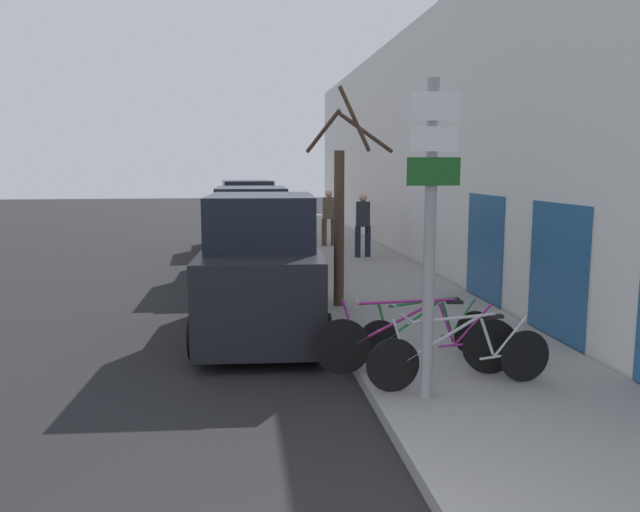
% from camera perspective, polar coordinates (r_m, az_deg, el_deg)
% --- Properties ---
extents(ground_plane, '(80.00, 80.00, 0.00)m').
position_cam_1_polar(ground_plane, '(14.69, -5.65, -2.46)').
color(ground_plane, black).
extents(sidewalk_curb, '(3.20, 32.00, 0.15)m').
position_cam_1_polar(sidewalk_curb, '(17.70, 2.46, -0.36)').
color(sidewalk_curb, gray).
rests_on(sidewalk_curb, ground).
extents(building_facade, '(0.23, 32.00, 6.50)m').
position_cam_1_polar(building_facade, '(17.84, 8.18, 9.81)').
color(building_facade, silver).
rests_on(building_facade, ground).
extents(signpost, '(0.58, 0.15, 3.47)m').
position_cam_1_polar(signpost, '(6.81, 10.05, 2.42)').
color(signpost, '#939399').
rests_on(signpost, sidewalk_curb).
extents(bicycle_0, '(2.27, 0.44, 0.86)m').
position_cam_1_polar(bicycle_0, '(7.53, 12.72, -8.86)').
color(bicycle_0, black).
rests_on(bicycle_0, sidewalk_curb).
extents(bicycle_1, '(2.52, 0.48, 0.96)m').
position_cam_1_polar(bicycle_1, '(7.86, 8.81, -7.76)').
color(bicycle_1, black).
rests_on(bicycle_1, sidewalk_curb).
extents(bicycle_2, '(2.01, 0.59, 0.84)m').
position_cam_1_polar(bicycle_2, '(8.44, 9.80, -7.00)').
color(bicycle_2, black).
rests_on(bicycle_2, sidewalk_curb).
extents(parked_car_0, '(2.21, 4.39, 2.27)m').
position_cam_1_polar(parked_car_0, '(10.09, -5.33, -1.37)').
color(parked_car_0, black).
rests_on(parked_car_0, ground).
extents(parked_car_1, '(2.13, 4.79, 2.21)m').
position_cam_1_polar(parked_car_1, '(15.50, -6.27, 1.87)').
color(parked_car_1, '#51565B').
rests_on(parked_car_1, ground).
extents(parked_car_2, '(2.12, 4.42, 2.24)m').
position_cam_1_polar(parked_car_2, '(21.04, -6.65, 3.54)').
color(parked_car_2, maroon).
rests_on(parked_car_2, ground).
extents(pedestrian_near, '(0.47, 0.40, 1.81)m').
position_cam_1_polar(pedestrian_near, '(17.67, 3.95, 3.27)').
color(pedestrian_near, '#1E2338').
rests_on(pedestrian_near, sidewalk_curb).
extents(pedestrian_far, '(0.47, 0.40, 1.80)m').
position_cam_1_polar(pedestrian_far, '(20.23, 0.81, 3.90)').
color(pedestrian_far, '#4C3D2D').
rests_on(pedestrian_far, sidewalk_curb).
extents(street_tree, '(1.67, 0.93, 3.99)m').
position_cam_1_polar(street_tree, '(11.42, 1.92, 4.14)').
color(street_tree, '#4C3828').
rests_on(street_tree, sidewalk_curb).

